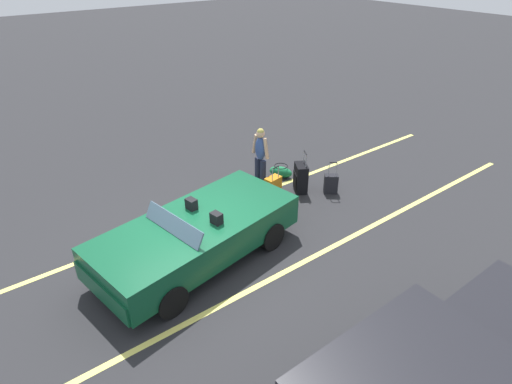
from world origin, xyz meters
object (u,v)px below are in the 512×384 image
convertible_car (189,240)px  suitcase_large_black (301,178)px  traveler_person (260,156)px  duffel_bag (281,172)px  suitcase_small_carryon (331,184)px  suitcase_medium_bright (273,189)px

convertible_car → suitcase_large_black: bearing=-176.5°
convertible_car → traveler_person: size_ratio=2.65×
duffel_bag → traveler_person: traveler_person is taller
suitcase_small_carryon → traveler_person: 1.92m
duffel_bag → suitcase_large_black: bearing=84.6°
duffel_bag → convertible_car: bearing=24.7°
suitcase_large_black → duffel_bag: size_ratio=1.54×
suitcase_medium_bright → suitcase_small_carryon: suitcase_medium_bright is taller
convertible_car → suitcase_large_black: (-3.69, -0.86, -0.22)m
suitcase_medium_bright → duffel_bag: suitcase_medium_bright is taller
suitcase_large_black → suitcase_small_carryon: 0.78m
suitcase_medium_bright → convertible_car: bearing=98.5°
traveler_person → convertible_car: bearing=23.2°
suitcase_small_carryon → suitcase_large_black: bearing=85.5°
suitcase_large_black → suitcase_medium_bright: (0.84, -0.08, -0.06)m
suitcase_medium_bright → duffel_bag: size_ratio=1.32×
suitcase_small_carryon → duffel_bag: (0.47, -1.41, -0.10)m
suitcase_small_carryon → duffel_bag: size_ratio=1.27×
suitcase_medium_bright → traveler_person: bearing=-19.1°
suitcase_small_carryon → suitcase_medium_bright: bearing=105.9°
convertible_car → suitcase_small_carryon: convertible_car is taller
suitcase_medium_bright → traveler_person: 0.90m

